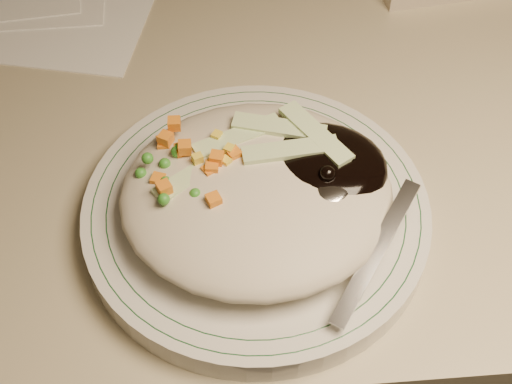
{
  "coord_description": "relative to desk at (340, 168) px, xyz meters",
  "views": [
    {
      "loc": [
        -0.14,
        0.85,
        1.17
      ],
      "look_at": [
        -0.12,
        1.16,
        0.78
      ],
      "focal_mm": 50.0,
      "sensor_mm": 36.0,
      "label": 1
    }
  ],
  "objects": [
    {
      "name": "desk",
      "position": [
        0.0,
        0.0,
        0.0
      ],
      "size": [
        1.4,
        0.7,
        0.74
      ],
      "color": "tan",
      "rests_on": "ground"
    },
    {
      "name": "meal",
      "position": [
        -0.11,
        -0.22,
        0.24
      ],
      "size": [
        0.21,
        0.19,
        0.05
      ],
      "color": "#B2A990",
      "rests_on": "plate"
    },
    {
      "name": "plate",
      "position": [
        -0.12,
        -0.22,
        0.21
      ],
      "size": [
        0.25,
        0.25,
        0.02
      ],
      "primitive_type": "cylinder",
      "color": "silver",
      "rests_on": "desk"
    },
    {
      "name": "plate_rim",
      "position": [
        -0.12,
        -0.22,
        0.22
      ],
      "size": [
        0.24,
        0.24,
        0.0
      ],
      "color": "#144723",
      "rests_on": "plate"
    }
  ]
}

